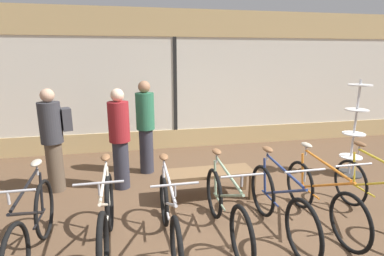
{
  "coord_description": "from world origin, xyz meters",
  "views": [
    {
      "loc": [
        -1.04,
        -3.27,
        2.2
      ],
      "look_at": [
        0.0,
        1.73,
        0.95
      ],
      "focal_mm": 28.0,
      "sensor_mm": 36.0,
      "label": 1
    }
  ],
  "objects_px": {
    "bicycle_right": "(321,197)",
    "accessory_rack": "(353,137)",
    "bicycle_left": "(107,220)",
    "bicycle_far_left": "(32,228)",
    "bicycle_far_right": "(377,195)",
    "bicycle_center_left": "(169,218)",
    "customer_by_window": "(53,137)",
    "display_bench": "(208,176)",
    "customer_near_rack": "(120,137)",
    "customer_mid_floor": "(146,125)",
    "bicycle_center": "(226,209)",
    "bicycle_center_right": "(280,205)"
  },
  "relations": [
    {
      "from": "bicycle_center_left",
      "to": "bicycle_right",
      "type": "relative_size",
      "value": 1.0
    },
    {
      "from": "bicycle_center_left",
      "to": "customer_mid_floor",
      "type": "distance_m",
      "value": 2.47
    },
    {
      "from": "bicycle_far_left",
      "to": "bicycle_far_right",
      "type": "xyz_separation_m",
      "value": [
        4.25,
        -0.07,
        -0.01
      ]
    },
    {
      "from": "customer_near_rack",
      "to": "bicycle_center",
      "type": "bearing_deg",
      "value": -53.61
    },
    {
      "from": "bicycle_far_left",
      "to": "customer_mid_floor",
      "type": "distance_m",
      "value": 2.76
    },
    {
      "from": "bicycle_far_left",
      "to": "customer_by_window",
      "type": "xyz_separation_m",
      "value": [
        -0.15,
        1.84,
        0.52
      ]
    },
    {
      "from": "accessory_rack",
      "to": "customer_mid_floor",
      "type": "xyz_separation_m",
      "value": [
        -3.73,
        0.9,
        0.19
      ]
    },
    {
      "from": "bicycle_center",
      "to": "accessory_rack",
      "type": "bearing_deg",
      "value": 26.36
    },
    {
      "from": "bicycle_far_left",
      "to": "bicycle_left",
      "type": "distance_m",
      "value": 0.77
    },
    {
      "from": "bicycle_center",
      "to": "display_bench",
      "type": "xyz_separation_m",
      "value": [
        0.06,
        1.06,
        -0.01
      ]
    },
    {
      "from": "bicycle_center_left",
      "to": "customer_mid_floor",
      "type": "xyz_separation_m",
      "value": [
        -0.12,
        2.41,
        0.55
      ]
    },
    {
      "from": "bicycle_center",
      "to": "display_bench",
      "type": "height_order",
      "value": "bicycle_center"
    },
    {
      "from": "bicycle_left",
      "to": "display_bench",
      "type": "xyz_separation_m",
      "value": [
        1.46,
        1.06,
        -0.03
      ]
    },
    {
      "from": "bicycle_center",
      "to": "accessory_rack",
      "type": "distance_m",
      "value": 3.28
    },
    {
      "from": "accessory_rack",
      "to": "bicycle_right",
      "type": "bearing_deg",
      "value": -138.42
    },
    {
      "from": "bicycle_far_left",
      "to": "customer_near_rack",
      "type": "height_order",
      "value": "customer_near_rack"
    },
    {
      "from": "accessory_rack",
      "to": "customer_mid_floor",
      "type": "relative_size",
      "value": 1.02
    },
    {
      "from": "bicycle_center",
      "to": "bicycle_right",
      "type": "bearing_deg",
      "value": 0.9
    },
    {
      "from": "bicycle_left",
      "to": "customer_mid_floor",
      "type": "bearing_deg",
      "value": 76.02
    },
    {
      "from": "bicycle_far_left",
      "to": "customer_mid_floor",
      "type": "xyz_separation_m",
      "value": [
        1.35,
        2.35,
        0.52
      ]
    },
    {
      "from": "bicycle_right",
      "to": "bicycle_far_right",
      "type": "height_order",
      "value": "bicycle_right"
    },
    {
      "from": "bicycle_far_left",
      "to": "customer_near_rack",
      "type": "relative_size",
      "value": 1.02
    },
    {
      "from": "display_bench",
      "to": "bicycle_center",
      "type": "bearing_deg",
      "value": -93.34
    },
    {
      "from": "customer_mid_floor",
      "to": "bicycle_far_right",
      "type": "bearing_deg",
      "value": -39.83
    },
    {
      "from": "accessory_rack",
      "to": "display_bench",
      "type": "bearing_deg",
      "value": -172.38
    },
    {
      "from": "bicycle_right",
      "to": "customer_by_window",
      "type": "height_order",
      "value": "customer_by_window"
    },
    {
      "from": "bicycle_left",
      "to": "bicycle_center_left",
      "type": "xyz_separation_m",
      "value": [
        0.7,
        -0.07,
        -0.02
      ]
    },
    {
      "from": "bicycle_center_left",
      "to": "bicycle_far_right",
      "type": "height_order",
      "value": "bicycle_far_right"
    },
    {
      "from": "customer_near_rack",
      "to": "bicycle_center_right",
      "type": "bearing_deg",
      "value": -42.68
    },
    {
      "from": "bicycle_far_left",
      "to": "bicycle_center",
      "type": "bearing_deg",
      "value": -0.0
    },
    {
      "from": "accessory_rack",
      "to": "customer_by_window",
      "type": "height_order",
      "value": "accessory_rack"
    },
    {
      "from": "bicycle_left",
      "to": "bicycle_center_left",
      "type": "height_order",
      "value": "bicycle_left"
    },
    {
      "from": "display_bench",
      "to": "customer_near_rack",
      "type": "relative_size",
      "value": 0.83
    },
    {
      "from": "bicycle_center_left",
      "to": "accessory_rack",
      "type": "xyz_separation_m",
      "value": [
        3.62,
        1.51,
        0.35
      ]
    },
    {
      "from": "bicycle_left",
      "to": "bicycle_center_left",
      "type": "relative_size",
      "value": 1.0
    },
    {
      "from": "bicycle_right",
      "to": "customer_by_window",
      "type": "bearing_deg",
      "value": 153.31
    },
    {
      "from": "bicycle_center",
      "to": "bicycle_far_right",
      "type": "distance_m",
      "value": 2.09
    },
    {
      "from": "bicycle_left",
      "to": "bicycle_far_left",
      "type": "bearing_deg",
      "value": -179.37
    },
    {
      "from": "bicycle_right",
      "to": "accessory_rack",
      "type": "bearing_deg",
      "value": 41.58
    },
    {
      "from": "bicycle_left",
      "to": "customer_by_window",
      "type": "xyz_separation_m",
      "value": [
        -0.91,
        1.83,
        0.52
      ]
    },
    {
      "from": "bicycle_far_left",
      "to": "bicycle_left",
      "type": "bearing_deg",
      "value": 0.63
    },
    {
      "from": "customer_near_rack",
      "to": "bicycle_far_right",
      "type": "bearing_deg",
      "value": -28.15
    },
    {
      "from": "bicycle_right",
      "to": "accessory_rack",
      "type": "distance_m",
      "value": 2.18
    },
    {
      "from": "bicycle_center_right",
      "to": "customer_near_rack",
      "type": "distance_m",
      "value": 2.69
    },
    {
      "from": "bicycle_far_right",
      "to": "display_bench",
      "type": "distance_m",
      "value": 2.32
    },
    {
      "from": "bicycle_right",
      "to": "customer_by_window",
      "type": "relative_size",
      "value": 1.02
    },
    {
      "from": "accessory_rack",
      "to": "customer_mid_floor",
      "type": "bearing_deg",
      "value": 166.41
    },
    {
      "from": "bicycle_center_left",
      "to": "display_bench",
      "type": "bearing_deg",
      "value": 55.89
    },
    {
      "from": "customer_by_window",
      "to": "bicycle_far_left",
      "type": "bearing_deg",
      "value": -85.49
    },
    {
      "from": "display_bench",
      "to": "bicycle_center_right",
      "type": "bearing_deg",
      "value": -61.61
    }
  ]
}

